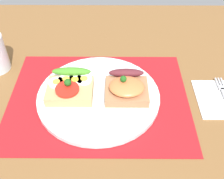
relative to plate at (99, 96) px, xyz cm
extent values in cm
cube|color=brown|center=(0.00, 0.00, -2.45)|extent=(120.00, 90.00, 3.20)
cube|color=#A2171C|center=(0.00, 0.00, -0.70)|extent=(40.01, 30.97, 0.30)
cylinder|color=white|center=(0.00, 0.00, 0.00)|extent=(27.22, 27.22, 1.10)
cube|color=tan|center=(-6.20, -0.07, 1.61)|extent=(10.01, 7.81, 2.12)
cylinder|color=red|center=(-6.58, -0.93, 2.97)|extent=(5.13, 5.13, 0.60)
ellipsoid|color=#448A27|center=(-6.20, 4.24, 3.57)|extent=(8.81, 2.20, 1.80)
sphere|color=#1E5919|center=(-6.47, -0.07, 4.07)|extent=(1.60, 1.60, 1.60)
cylinder|color=white|center=(-9.21, 1.17, 2.92)|extent=(3.53, 3.53, 0.50)
cylinder|color=yellow|center=(-9.21, 1.17, 3.25)|extent=(1.59, 1.59, 0.16)
cylinder|color=white|center=(-7.21, 2.16, 2.92)|extent=(3.53, 3.53, 0.50)
cylinder|color=yellow|center=(-7.21, 2.16, 3.25)|extent=(1.59, 1.59, 0.16)
cylinder|color=white|center=(-5.20, 1.93, 2.92)|extent=(3.53, 3.53, 0.50)
cylinder|color=yellow|center=(-5.20, 1.93, 3.25)|extent=(1.59, 1.59, 0.16)
cylinder|color=white|center=(-3.20, 2.25, 2.92)|extent=(3.53, 3.53, 0.50)
cylinder|color=yellow|center=(-3.20, 2.25, 3.25)|extent=(1.59, 1.59, 0.16)
cube|color=#A3704A|center=(6.20, -0.40, 1.53)|extent=(9.33, 8.05, 1.97)
ellipsoid|color=orange|center=(6.17, -0.56, 3.48)|extent=(7.65, 6.44, 1.93)
ellipsoid|color=#582027|center=(6.20, 4.03, 3.42)|extent=(7.93, 2.20, 1.80)
sphere|color=#1E5919|center=(5.40, 0.20, 5.14)|extent=(1.40, 1.40, 1.40)
cube|color=#B7B7BC|center=(28.39, 2.97, -0.09)|extent=(1.50, 1.20, 0.32)
cube|color=#B7B7BC|center=(27.74, 4.97, -0.09)|extent=(0.32, 2.80, 0.32)
cube|color=#B7B7BC|center=(28.39, 4.97, -0.09)|extent=(0.32, 2.80, 0.32)
cube|color=#B7B7BC|center=(29.04, 4.97, -0.09)|extent=(0.32, 2.80, 0.32)
camera|label=1|loc=(3.29, -43.51, 43.62)|focal=44.28mm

